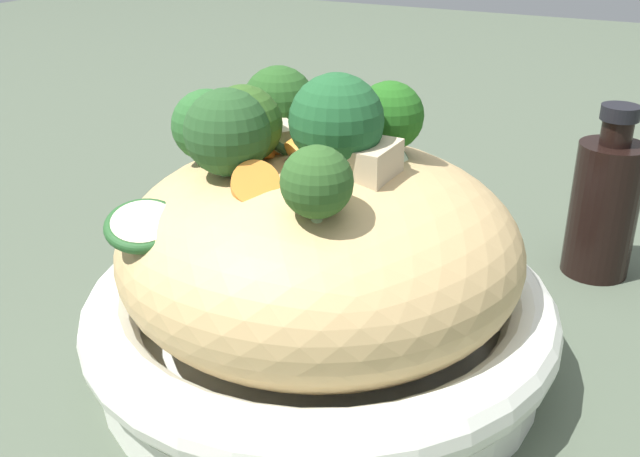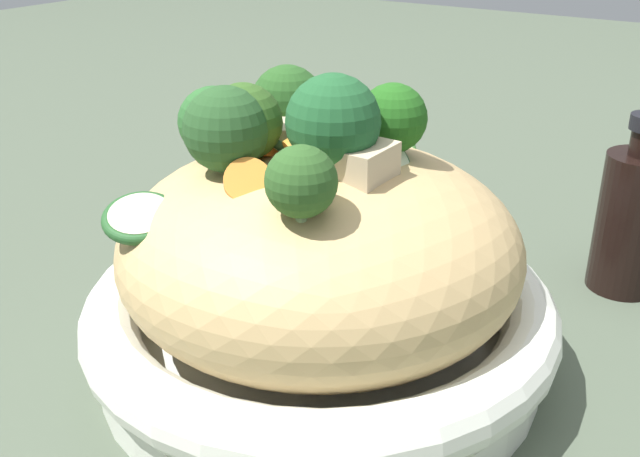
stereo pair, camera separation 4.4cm
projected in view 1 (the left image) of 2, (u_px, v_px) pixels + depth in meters
name	position (u px, v px, depth m)	size (l,w,h in m)	color
ground_plane	(320.00, 359.00, 0.48)	(3.00, 3.00, 0.00)	#485342
serving_bowl	(320.00, 320.00, 0.46)	(0.29, 0.29, 0.06)	white
noodle_heap	(320.00, 246.00, 0.44)	(0.24, 0.24, 0.12)	tan
broccoli_florets	(282.00, 127.00, 0.41)	(0.15, 0.15, 0.07)	#93B46B
carrot_coins	(265.00, 157.00, 0.42)	(0.10, 0.11, 0.04)	orange
zucchini_slices	(297.00, 166.00, 0.44)	(0.25, 0.15, 0.06)	beige
chicken_chunks	(294.00, 141.00, 0.45)	(0.12, 0.13, 0.05)	#CBB792
soy_sauce_bottle	(604.00, 205.00, 0.56)	(0.05, 0.05, 0.13)	black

